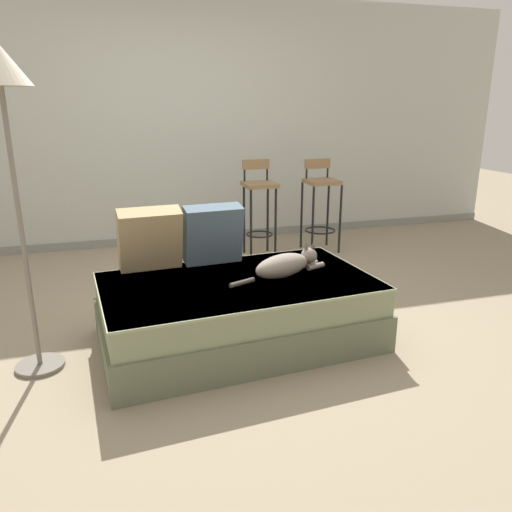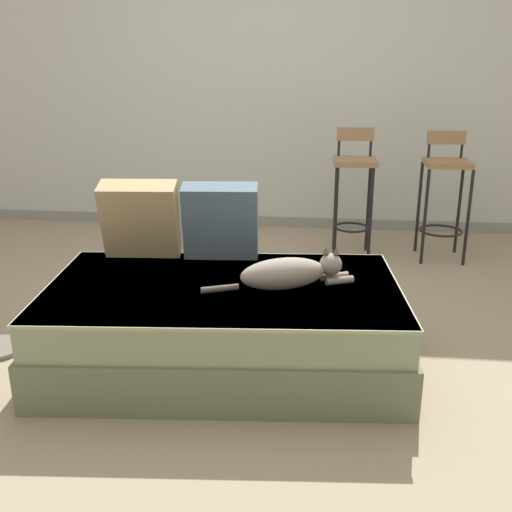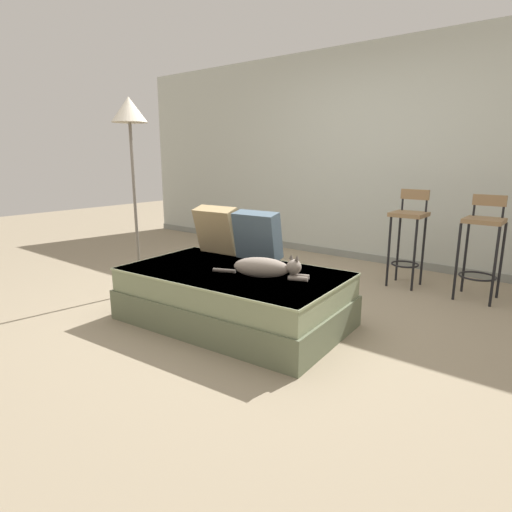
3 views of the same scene
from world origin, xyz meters
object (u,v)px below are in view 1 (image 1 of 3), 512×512
object	(u,v)px
throw_pillow_corner	(150,239)
cat	(286,265)
throw_pillow_middle	(213,234)
couch	(238,310)
bar_stool_near_window	(259,198)
bar_stool_by_doorway	(321,198)
floor_lamp	(3,98)

from	to	relation	value
throw_pillow_corner	cat	world-z (taller)	throw_pillow_corner
throw_pillow_corner	throw_pillow_middle	xyz separation A→B (m)	(0.43, 0.03, -0.01)
throw_pillow_corner	couch	bearing A→B (deg)	-36.22
throw_pillow_corner	bar_stool_near_window	world-z (taller)	bar_stool_near_window
throw_pillow_middle	cat	xyz separation A→B (m)	(0.39, -0.41, -0.14)
cat	bar_stool_by_doorway	size ratio (longest dim) A/B	0.75
bar_stool_near_window	throw_pillow_corner	bearing A→B (deg)	-129.49
cat	floor_lamp	size ratio (longest dim) A/B	0.40
bar_stool_near_window	bar_stool_by_doorway	bearing A→B (deg)	-0.10
couch	bar_stool_by_doorway	xyz separation A→B (m)	(1.38, 1.85, 0.35)
bar_stool_by_doorway	floor_lamp	distance (m)	3.33
couch	floor_lamp	bearing A→B (deg)	179.66
couch	bar_stool_by_doorway	world-z (taller)	bar_stool_by_doorway
throw_pillow_middle	floor_lamp	world-z (taller)	floor_lamp
couch	bar_stool_by_doorway	distance (m)	2.33
throw_pillow_middle	bar_stool_by_doorway	bearing A→B (deg)	44.69
bar_stool_by_doorway	floor_lamp	size ratio (longest dim) A/B	0.53
cat	bar_stool_by_doorway	bearing A→B (deg)	60.12
bar_stool_near_window	floor_lamp	distance (m)	2.83
floor_lamp	couch	bearing A→B (deg)	-0.34
couch	throw_pillow_corner	size ratio (longest dim) A/B	4.17
throw_pillow_corner	bar_stool_near_window	bearing A→B (deg)	50.51
throw_pillow_corner	bar_stool_near_window	size ratio (longest dim) A/B	0.45
bar_stool_near_window	couch	bearing A→B (deg)	-110.99
throw_pillow_corner	bar_stool_near_window	xyz separation A→B (m)	(1.22, 1.48, -0.05)
couch	floor_lamp	distance (m)	1.80
throw_pillow_middle	floor_lamp	size ratio (longest dim) A/B	0.23
throw_pillow_corner	floor_lamp	world-z (taller)	floor_lamp
bar_stool_near_window	floor_lamp	bearing A→B (deg)	-136.38
throw_pillow_middle	bar_stool_by_doorway	world-z (taller)	bar_stool_by_doorway
bar_stool_by_doorway	floor_lamp	bearing A→B (deg)	-144.78
throw_pillow_middle	bar_stool_by_doorway	size ratio (longest dim) A/B	0.44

